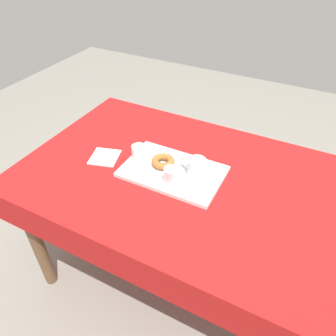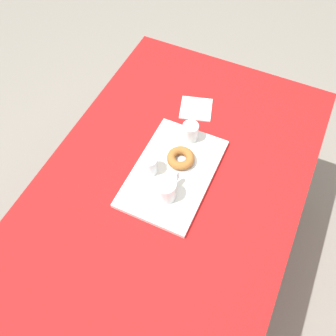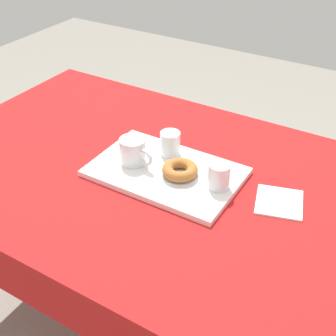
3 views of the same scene
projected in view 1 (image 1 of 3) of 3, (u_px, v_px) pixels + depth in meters
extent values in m
plane|color=gray|center=(180.00, 273.00, 1.93)|extent=(6.00, 6.00, 0.00)
cube|color=red|center=(184.00, 178.00, 1.46)|extent=(1.49, 0.96, 0.03)
cube|color=red|center=(219.00, 141.00, 1.84)|extent=(1.49, 0.01, 0.14)
cube|color=red|center=(128.00, 271.00, 1.18)|extent=(1.49, 0.01, 0.14)
cube|color=red|center=(62.00, 150.00, 1.78)|extent=(0.01, 0.96, 0.14)
cylinder|color=brown|center=(322.00, 226.00, 1.73)|extent=(0.06, 0.06, 0.74)
cylinder|color=brown|center=(120.00, 159.00, 2.20)|extent=(0.06, 0.06, 0.74)
cylinder|color=brown|center=(36.00, 240.00, 1.66)|extent=(0.06, 0.06, 0.74)
cube|color=white|center=(173.00, 171.00, 1.45)|extent=(0.45, 0.29, 0.02)
cylinder|color=white|center=(197.00, 168.00, 1.40)|extent=(0.08, 0.08, 0.08)
cylinder|color=#5B230A|center=(197.00, 169.00, 1.40)|extent=(0.07, 0.07, 0.06)
torus|color=white|center=(187.00, 162.00, 1.42)|extent=(0.06, 0.02, 0.06)
cylinder|color=white|center=(139.00, 153.00, 1.48)|extent=(0.06, 0.06, 0.08)
cylinder|color=silver|center=(139.00, 155.00, 1.49)|extent=(0.05, 0.05, 0.04)
cylinder|color=white|center=(171.00, 176.00, 1.36)|extent=(0.06, 0.06, 0.08)
cylinder|color=silver|center=(171.00, 178.00, 1.36)|extent=(0.05, 0.05, 0.05)
cylinder|color=silver|center=(163.00, 165.00, 1.47)|extent=(0.11, 0.11, 0.01)
torus|color=#A3662D|center=(163.00, 162.00, 1.46)|extent=(0.11, 0.11, 0.03)
cube|color=white|center=(105.00, 157.00, 1.55)|extent=(0.16, 0.16, 0.01)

